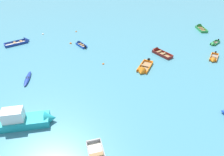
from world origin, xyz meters
name	(u,v)px	position (x,y,z in m)	size (l,w,h in m)	color
rowboat_orange_cluster_inner	(143,70)	(4.71, 24.10, 0.18)	(3.31, 4.26, 1.38)	#99754C
kayak_deep_blue_foreground_center	(28,78)	(-11.61, 23.43, 0.17)	(0.71, 3.72, 0.35)	navy
rowboat_green_center	(199,27)	(21.15, 40.57, 0.20)	(1.69, 4.07, 1.32)	#99754C
rowboat_maroon_cluster_outer	(158,52)	(8.59, 29.75, 0.21)	(3.15, 4.11, 1.24)	#99754C
motor_launch_turquoise_back_row_left	(25,120)	(-9.70, 14.88, 0.68)	(6.41, 2.24, 2.39)	teal
rowboat_blue_outer_right	(80,44)	(-4.90, 34.31, 0.17)	(2.34, 2.99, 0.88)	#99754C
rowboat_orange_distant_center	(213,59)	(16.73, 26.30, 0.18)	(2.71, 3.22, 0.99)	gray
rowboat_deep_blue_back_row_right	(23,41)	(-15.60, 36.40, 0.20)	(4.67, 3.53, 1.42)	beige
rowboat_green_far_back	(214,44)	(19.88, 32.04, 0.16)	(2.71, 2.35, 0.78)	#4C4C51
mooring_buoy_midfield	(103,64)	(-0.97, 26.70, 0.00)	(0.35, 0.35, 0.35)	orange
mooring_buoy_between_boats_left	(76,32)	(-5.89, 41.04, 0.00)	(0.34, 0.34, 0.34)	orange
mooring_buoy_near_foreground	(43,34)	(-12.65, 40.19, 0.00)	(0.47, 0.47, 0.47)	silver
mooring_buoy_central	(71,44)	(-6.61, 35.02, 0.00)	(0.44, 0.44, 0.44)	orange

